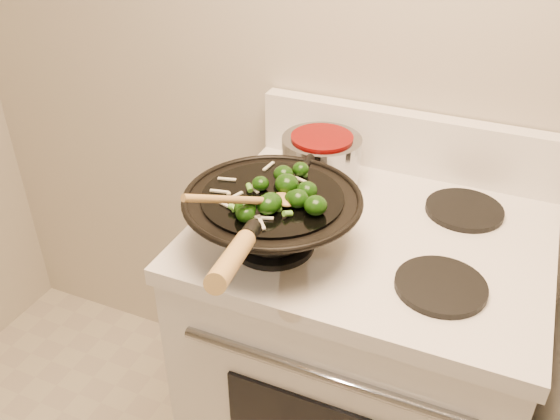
% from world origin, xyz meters
% --- Properties ---
extents(stove, '(0.78, 0.67, 1.08)m').
position_xyz_m(stove, '(-0.30, 1.17, 0.47)').
color(stove, white).
rests_on(stove, ground).
extents(wok, '(0.37, 0.61, 0.25)m').
position_xyz_m(wok, '(-0.48, 1.02, 1.00)').
color(wok, black).
rests_on(wok, stove).
extents(stirfry, '(0.26, 0.25, 0.04)m').
position_xyz_m(stirfry, '(-0.45, 1.01, 1.06)').
color(stirfry, black).
rests_on(stirfry, wok).
extents(wooden_spoon, '(0.14, 0.24, 0.11)m').
position_xyz_m(wooden_spoon, '(-0.47, 0.94, 1.08)').
color(wooden_spoon, '#B58947').
rests_on(wooden_spoon, wok).
extents(saucepan, '(0.20, 0.32, 0.12)m').
position_xyz_m(saucepan, '(-0.48, 1.32, 0.99)').
color(saucepan, gray).
rests_on(saucepan, stove).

